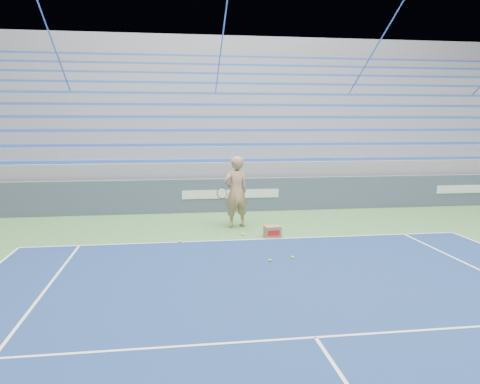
% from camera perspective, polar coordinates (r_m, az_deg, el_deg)
% --- Properties ---
extents(sponsor_barrier, '(30.00, 0.32, 1.10)m').
position_cam_1_polar(sponsor_barrier, '(15.55, -1.18, -0.34)').
color(sponsor_barrier, '#404B61').
rests_on(sponsor_barrier, ground).
extents(bleachers, '(31.00, 9.15, 7.30)m').
position_cam_1_polar(bleachers, '(21.06, -3.11, 6.83)').
color(bleachers, gray).
rests_on(bleachers, ground).
extents(tennis_player, '(1.03, 0.96, 2.00)m').
position_cam_1_polar(tennis_player, '(13.06, -0.51, 0.00)').
color(tennis_player, tan).
rests_on(tennis_player, ground).
extents(ball_box, '(0.43, 0.36, 0.30)m').
position_cam_1_polar(ball_box, '(12.03, 3.97, -4.85)').
color(ball_box, '#986B49').
rests_on(ball_box, ground).
extents(tennis_ball_0, '(0.07, 0.07, 0.07)m').
position_cam_1_polar(tennis_ball_0, '(9.96, 3.68, -8.33)').
color(tennis_ball_0, '#D3EF30').
rests_on(tennis_ball_0, ground).
extents(tennis_ball_1, '(0.07, 0.07, 0.07)m').
position_cam_1_polar(tennis_ball_1, '(10.21, 6.41, -7.94)').
color(tennis_ball_1, '#D3EF30').
rests_on(tennis_ball_1, ground).
extents(tennis_ball_2, '(0.07, 0.07, 0.07)m').
position_cam_1_polar(tennis_ball_2, '(11.58, -7.32, -6.00)').
color(tennis_ball_2, '#D3EF30').
rests_on(tennis_ball_2, ground).
extents(tennis_ball_3, '(0.07, 0.07, 0.07)m').
position_cam_1_polar(tennis_ball_3, '(12.22, 0.35, -5.18)').
color(tennis_ball_3, '#D3EF30').
rests_on(tennis_ball_3, ground).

